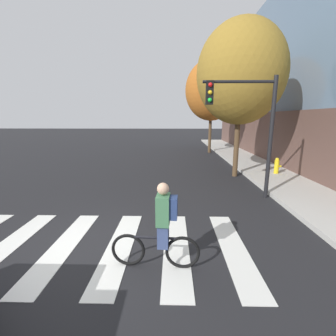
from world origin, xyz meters
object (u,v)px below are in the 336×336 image
object	(u,v)px
traffic_light_near	(248,117)
fire_hydrant	(277,166)
street_tree_mid	(212,90)
cyclist	(161,227)
street_tree_near	(241,73)

from	to	relation	value
traffic_light_near	fire_hydrant	size ratio (longest dim) A/B	5.38
traffic_light_near	street_tree_mid	world-z (taller)	street_tree_mid
traffic_light_near	cyclist	bearing A→B (deg)	-123.65
fire_hydrant	traffic_light_near	bearing A→B (deg)	-128.90
cyclist	fire_hydrant	size ratio (longest dim) A/B	2.19
cyclist	street_tree_near	distance (m)	8.95
cyclist	street_tree_mid	distance (m)	16.32
street_tree_near	street_tree_mid	xyz separation A→B (m)	(-0.03, 8.13, 0.18)
cyclist	traffic_light_near	xyz separation A→B (m)	(2.75, 4.14, 2.02)
cyclist	fire_hydrant	world-z (taller)	cyclist
street_tree_mid	traffic_light_near	bearing A→B (deg)	-92.54
cyclist	fire_hydrant	distance (m)	9.04
street_tree_near	street_tree_mid	distance (m)	8.13
cyclist	street_tree_near	bearing A→B (deg)	65.83
fire_hydrant	cyclist	bearing A→B (deg)	-126.01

